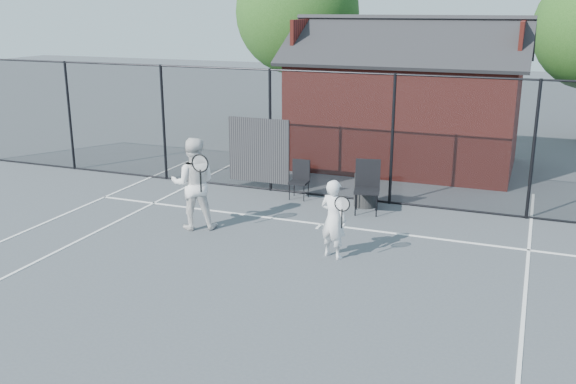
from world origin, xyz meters
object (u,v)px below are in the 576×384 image
(player_front, at_px, (333,219))
(waste_bin, at_px, (366,190))
(clubhouse, at_px, (406,109))
(player_back, at_px, (194,183))
(chair_left, at_px, (299,180))
(chair_right, at_px, (367,188))

(player_front, bearing_deg, waste_bin, 94.34)
(clubhouse, height_order, player_back, clubhouse)
(player_back, relative_size, chair_left, 2.11)
(player_back, height_order, chair_left, player_back)
(clubhouse, distance_m, chair_right, 5.01)
(chair_left, xyz_separation_m, chair_right, (1.78, -0.50, 0.12))
(player_front, height_order, chair_left, player_front)
(chair_right, bearing_deg, waste_bin, 95.25)
(chair_right, bearing_deg, player_front, -99.91)
(player_front, xyz_separation_m, chair_right, (-0.09, 2.75, -0.16))
(player_front, distance_m, chair_right, 2.76)
(player_back, bearing_deg, waste_bin, 43.43)
(player_back, distance_m, waste_bin, 4.02)
(clubhouse, relative_size, player_back, 3.43)
(chair_left, xyz_separation_m, waste_bin, (1.63, 0.00, -0.07))
(player_back, relative_size, waste_bin, 2.49)
(player_front, bearing_deg, clubhouse, 92.03)
(chair_right, bearing_deg, clubhouse, 80.24)
(chair_left, relative_size, waste_bin, 1.18)
(clubhouse, xyz_separation_m, player_back, (-2.87, -7.14, -0.66))
(player_back, distance_m, chair_left, 3.06)
(clubhouse, distance_m, chair_left, 4.82)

